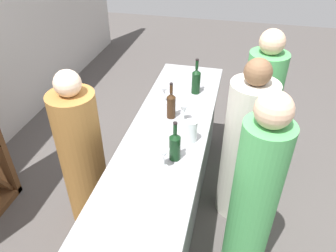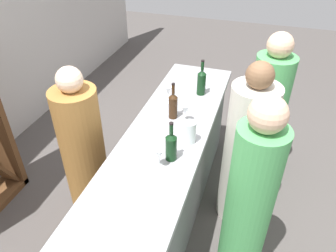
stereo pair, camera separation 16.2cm
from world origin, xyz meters
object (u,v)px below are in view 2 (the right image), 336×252
at_px(wine_glass_near_left, 185,110).
at_px(person_server_behind, 84,154).
at_px(wine_bottle_center_dark_green, 201,82).
at_px(person_right_guest, 266,115).
at_px(wine_glass_near_center, 159,154).
at_px(person_left_guest, 249,205).
at_px(wine_bottle_second_left_amber_brown, 173,105).
at_px(water_pitcher, 190,132).
at_px(person_center_guest, 246,154).
at_px(wine_bottle_leftmost_dark_green, 171,146).
at_px(wine_glass_near_right, 168,92).

distance_m(wine_glass_near_left, person_server_behind, 0.93).
bearing_deg(wine_glass_near_left, wine_bottle_center_dark_green, -2.35).
bearing_deg(person_server_behind, person_right_guest, 36.03).
xyz_separation_m(wine_glass_near_center, person_left_guest, (0.01, -0.63, -0.30)).
distance_m(wine_bottle_second_left_amber_brown, wine_glass_near_center, 0.62).
xyz_separation_m(water_pitcher, person_server_behind, (-0.11, 0.88, -0.35)).
relative_size(wine_bottle_second_left_amber_brown, person_center_guest, 0.21).
height_order(wine_bottle_leftmost_dark_green, wine_glass_near_center, wine_bottle_leftmost_dark_green).
relative_size(wine_bottle_center_dark_green, wine_glass_near_left, 2.16).
xyz_separation_m(wine_bottle_second_left_amber_brown, wine_glass_near_left, (-0.03, -0.11, -0.01)).
distance_m(water_pitcher, person_right_guest, 1.12).
relative_size(wine_bottle_leftmost_dark_green, wine_bottle_center_dark_green, 0.91).
relative_size(wine_bottle_second_left_amber_brown, water_pitcher, 1.80).
distance_m(wine_bottle_leftmost_dark_green, wine_glass_near_left, 0.48).
bearing_deg(wine_glass_near_center, person_right_guest, -27.90).
bearing_deg(person_left_guest, wine_bottle_second_left_amber_brown, -47.34).
distance_m(wine_bottle_center_dark_green, wine_glass_near_right, 0.34).
xyz_separation_m(wine_glass_near_left, wine_glass_near_right, (0.25, 0.22, 0.00)).
relative_size(wine_bottle_second_left_amber_brown, person_left_guest, 0.20).
bearing_deg(wine_glass_near_right, wine_bottle_leftmost_dark_green, -160.85).
xyz_separation_m(person_left_guest, person_server_behind, (0.20, 1.38, -0.07)).
distance_m(person_left_guest, person_right_guest, 1.25).
bearing_deg(person_right_guest, person_left_guest, 99.04).
height_order(wine_glass_near_center, wine_glass_near_right, wine_glass_near_right).
relative_size(wine_glass_near_center, water_pitcher, 0.86).
relative_size(wine_glass_near_center, person_server_behind, 0.10).
xyz_separation_m(wine_bottle_second_left_amber_brown, wine_glass_near_center, (-0.61, -0.09, -0.01)).
distance_m(wine_glass_near_center, wine_glass_near_right, 0.86).
distance_m(wine_bottle_center_dark_green, wine_glass_near_left, 0.49).
height_order(wine_bottle_center_dark_green, person_center_guest, person_center_guest).
xyz_separation_m(wine_glass_near_center, wine_glass_near_right, (0.83, 0.20, -0.00)).
relative_size(person_left_guest, person_server_behind, 1.08).
xyz_separation_m(wine_bottle_leftmost_dark_green, wine_glass_near_center, (-0.10, 0.05, -0.00)).
bearing_deg(person_server_behind, water_pitcher, 7.03).
relative_size(wine_glass_near_left, wine_glass_near_center, 1.03).
bearing_deg(person_center_guest, wine_bottle_leftmost_dark_green, 44.98).
height_order(wine_glass_near_center, person_center_guest, person_center_guest).
bearing_deg(wine_glass_near_center, wine_bottle_second_left_amber_brown, 8.21).
bearing_deg(person_center_guest, wine_glass_near_center, 47.31).
height_order(person_left_guest, person_center_guest, person_left_guest).
bearing_deg(wine_bottle_leftmost_dark_green, wine_bottle_center_dark_green, 0.53).
xyz_separation_m(wine_bottle_leftmost_dark_green, person_right_guest, (1.16, -0.61, -0.35)).
bearing_deg(person_left_guest, person_server_behind, -16.06).
bearing_deg(person_left_guest, wine_bottle_center_dark_green, -68.55).
bearing_deg(wine_bottle_center_dark_green, wine_glass_near_right, 134.14).
bearing_deg(wine_bottle_center_dark_green, wine_bottle_leftmost_dark_green, -179.47).
distance_m(wine_bottle_center_dark_green, person_left_guest, 1.25).
xyz_separation_m(wine_bottle_center_dark_green, water_pitcher, (-0.74, -0.08, -0.04)).
relative_size(person_center_guest, person_server_behind, 1.03).
height_order(wine_glass_near_left, person_server_behind, person_server_behind).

